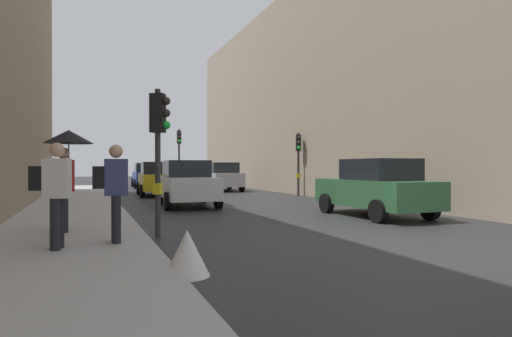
% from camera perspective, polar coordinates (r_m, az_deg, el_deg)
% --- Properties ---
extents(ground_plane, '(120.00, 120.00, 0.00)m').
position_cam_1_polar(ground_plane, '(9.25, 17.98, -9.28)').
color(ground_plane, '#28282B').
extents(sidewalk_kerb, '(3.02, 40.00, 0.16)m').
position_cam_1_polar(sidewalk_kerb, '(13.10, -23.35, -6.11)').
color(sidewalk_kerb, '#A8A5A0').
rests_on(sidewalk_kerb, ground).
extents(building_facade_right, '(12.00, 33.11, 11.45)m').
position_cam_1_polar(building_facade_right, '(27.90, 15.03, 8.94)').
color(building_facade_right, gray).
rests_on(building_facade_right, ground).
extents(traffic_light_far_median, '(0.24, 0.43, 3.97)m').
position_cam_1_polar(traffic_light_far_median, '(28.65, -10.24, 2.71)').
color(traffic_light_far_median, '#2D2D2D').
rests_on(traffic_light_far_median, ground).
extents(traffic_light_near_right, '(0.45, 0.36, 3.21)m').
position_cam_1_polar(traffic_light_near_right, '(9.50, -12.85, 4.38)').
color(traffic_light_near_right, '#2D2D2D').
rests_on(traffic_light_near_right, ground).
extents(traffic_light_mid_street, '(0.32, 0.45, 3.27)m').
position_cam_1_polar(traffic_light_mid_street, '(22.16, 5.69, 2.17)').
color(traffic_light_mid_street, '#2D2D2D').
rests_on(traffic_light_mid_street, ground).
extents(car_silver_hatchback, '(2.15, 4.27, 1.76)m').
position_cam_1_polar(car_silver_hatchback, '(26.70, -4.60, -1.10)').
color(car_silver_hatchback, '#BCBCC1').
rests_on(car_silver_hatchback, ground).
extents(car_green_estate, '(2.04, 4.21, 1.76)m').
position_cam_1_polar(car_green_estate, '(13.57, 15.72, -2.49)').
color(car_green_estate, '#2D6038').
rests_on(car_green_estate, ground).
extents(car_white_compact, '(2.18, 4.28, 1.76)m').
position_cam_1_polar(car_white_compact, '(16.70, -9.22, -1.96)').
color(car_white_compact, silver).
rests_on(car_white_compact, ground).
extents(car_blue_van, '(2.12, 4.25, 1.76)m').
position_cam_1_polar(car_blue_van, '(31.91, -14.37, -0.88)').
color(car_blue_van, navy).
rests_on(car_blue_van, ground).
extents(car_yellow_taxi, '(2.19, 4.29, 1.76)m').
position_cam_1_polar(car_yellow_taxi, '(23.01, -12.96, -1.34)').
color(car_yellow_taxi, yellow).
rests_on(car_yellow_taxi, ground).
extents(pedestrian_with_umbrella, '(1.00, 1.00, 2.14)m').
position_cam_1_polar(pedestrian_with_umbrella, '(9.79, -23.93, 2.05)').
color(pedestrian_with_umbrella, black).
rests_on(pedestrian_with_umbrella, sidewalk_kerb).
extents(pedestrian_with_black_backpack, '(0.65, 0.41, 1.77)m').
position_cam_1_polar(pedestrian_with_black_backpack, '(7.82, -25.37, -2.48)').
color(pedestrian_with_black_backpack, black).
rests_on(pedestrian_with_black_backpack, sidewalk_kerb).
extents(pedestrian_with_grey_backpack, '(0.60, 0.36, 1.77)m').
position_cam_1_polar(pedestrian_with_grey_backpack, '(8.11, -18.52, -2.37)').
color(pedestrian_with_grey_backpack, black).
rests_on(pedestrian_with_grey_backpack, sidewalk_kerb).
extents(warning_sign_triangle, '(0.64, 0.64, 0.65)m').
position_cam_1_polar(warning_sign_triangle, '(6.15, -9.19, -11.08)').
color(warning_sign_triangle, silver).
rests_on(warning_sign_triangle, ground).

